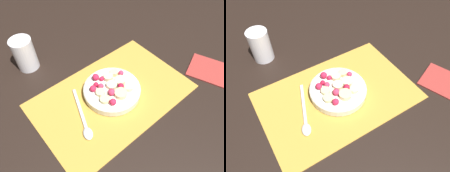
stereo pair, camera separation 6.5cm
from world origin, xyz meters
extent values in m
plane|color=black|center=(0.00, 0.00, 0.00)|extent=(3.00, 3.00, 0.00)
cube|color=gold|center=(0.00, 0.00, 0.00)|extent=(0.47, 0.30, 0.01)
cylinder|color=silver|center=(-0.01, -0.01, 0.02)|extent=(0.17, 0.17, 0.02)
torus|color=silver|center=(-0.01, -0.01, 0.02)|extent=(0.17, 0.17, 0.01)
cylinder|color=white|center=(-0.01, -0.01, 0.03)|extent=(0.16, 0.16, 0.00)
cylinder|color=#F4EAB7|center=(-0.01, -0.01, 0.04)|extent=(0.04, 0.04, 0.01)
cylinder|color=beige|center=(-0.02, -0.04, 0.04)|extent=(0.04, 0.04, 0.01)
cylinder|color=beige|center=(-0.04, 0.03, 0.04)|extent=(0.04, 0.04, 0.01)
cylinder|color=beige|center=(0.04, 0.02, 0.04)|extent=(0.04, 0.04, 0.01)
cylinder|color=beige|center=(0.04, -0.01, 0.04)|extent=(0.04, 0.04, 0.01)
cylinder|color=beige|center=(-0.01, 0.03, 0.04)|extent=(0.05, 0.05, 0.01)
cylinder|color=beige|center=(-0.04, -0.01, 0.04)|extent=(0.05, 0.05, 0.01)
cylinder|color=beige|center=(-0.05, -0.04, 0.04)|extent=(0.04, 0.04, 0.01)
sphere|color=#DB3356|center=(0.02, -0.03, 0.04)|extent=(0.02, 0.02, 0.02)
sphere|color=red|center=(0.03, -0.04, 0.04)|extent=(0.02, 0.02, 0.02)
sphere|color=#DB3356|center=(0.01, 0.01, 0.04)|extent=(0.02, 0.02, 0.02)
sphere|color=#D12347|center=(0.00, -0.05, 0.04)|extent=(0.01, 0.01, 0.01)
sphere|color=#D12347|center=(0.03, 0.04, 0.04)|extent=(0.02, 0.02, 0.02)
sphere|color=#D12347|center=(0.01, -0.06, 0.04)|extent=(0.02, 0.02, 0.02)
sphere|color=#DB3356|center=(-0.06, -0.03, 0.04)|extent=(0.02, 0.02, 0.02)
sphere|color=red|center=(-0.02, 0.01, 0.04)|extent=(0.02, 0.02, 0.02)
sphere|color=#D12347|center=(0.05, -0.03, 0.04)|extent=(0.02, 0.02, 0.02)
cube|color=silver|center=(0.10, -0.02, 0.01)|extent=(0.06, 0.14, 0.00)
ellipsoid|color=silver|center=(0.14, 0.06, 0.01)|extent=(0.04, 0.04, 0.01)
cylinder|color=white|center=(0.13, -0.29, 0.06)|extent=(0.07, 0.07, 0.11)
cube|color=#A3332D|center=(-0.32, 0.13, 0.00)|extent=(0.16, 0.16, 0.01)
camera|label=1|loc=(0.27, 0.31, 0.54)|focal=35.00mm
camera|label=2|loc=(0.21, 0.35, 0.54)|focal=35.00mm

